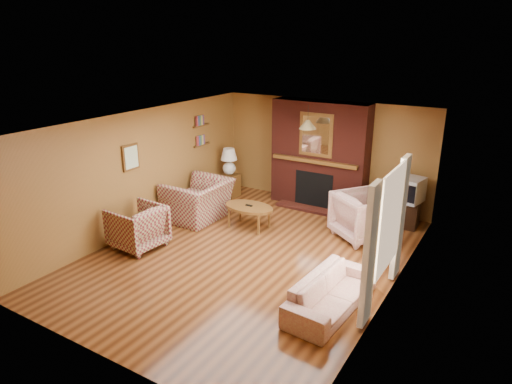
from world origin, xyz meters
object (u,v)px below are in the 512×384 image
Objects in this scene: floral_sofa at (331,293)px; coffee_table at (249,208)px; table_lamp at (229,160)px; tv_stand at (406,213)px; plaid_loveseat at (198,200)px; floral_armchair at (363,216)px; fireplace at (319,156)px; side_table at (229,185)px; plaid_armchair at (138,227)px; crt_tv at (408,189)px.

floral_sofa is 1.66× the size of coffee_table.
tv_stand is (4.15, 0.35, -0.63)m from table_lamp.
floral_armchair reaches higher than plaid_loveseat.
floral_armchair reaches higher than tv_stand.
fireplace is at bearing 70.84° from coffee_table.
side_table is at bearing 55.43° from floral_sofa.
coffee_table is 3.23m from tv_stand.
plaid_armchair is at bearing -87.33° from table_lamp.
plaid_loveseat is at bearing -131.68° from fireplace.
tv_stand is (0.56, 1.02, -0.18)m from floral_armchair.
crt_tv is at bearing -83.08° from floral_armchair.
crt_tv is at bearing 116.20° from plaid_loveseat.
crt_tv is at bearing -5.30° from fireplace.
side_table is (-3.59, 0.67, -0.18)m from floral_armchair.
side_table is 0.64m from table_lamp.
plaid_loveseat is at bearing -80.80° from side_table.
floral_sofa is at bearing -63.39° from fireplace.
plaid_armchair is 1.61× the size of tv_stand.
table_lamp is at bearing 135.91° from coffee_table.
crt_tv reaches higher than plaid_loveseat.
floral_armchair is (1.49, -1.21, -0.73)m from fireplace.
plaid_armchair reaches higher than side_table.
plaid_armchair is at bearing 72.34° from floral_armchair.
plaid_loveseat is 1.57m from side_table.
plaid_armchair is at bearing -117.44° from fireplace.
floral_sofa is 5.16m from side_table.
plaid_loveseat is at bearing -80.80° from table_lamp.
table_lamp is at bearing 25.17° from floral_armchair.
fireplace is 2.88m from plaid_loveseat.
plaid_loveseat is 1.19m from coffee_table.
plaid_armchair is at bearing -3.05° from plaid_loveseat.
side_table reaches higher than coffee_table.
coffee_table is 1.91× the size of tv_stand.
plaid_loveseat is 1.64m from table_lamp.
table_lamp is at bearing -170.43° from plaid_loveseat.
side_table is at bearing 25.17° from floral_armchair.
floral_sofa is at bearing -39.17° from table_lamp.
coffee_table is (1.18, 0.16, 0.00)m from plaid_loveseat.
plaid_loveseat is at bearing -156.00° from tv_stand.
tv_stand reaches higher than coffee_table.
table_lamp is (-4.00, 3.26, 0.66)m from floral_sofa.
coffee_table is at bearing 97.90° from plaid_loveseat.
floral_armchair is 3.66m from side_table.
coffee_table is 1.67× the size of crt_tv.
tv_stand is (3.90, 1.89, -0.14)m from plaid_loveseat.
tv_stand is at bearing 90.00° from crt_tv.
floral_sofa is (3.85, -0.04, -0.15)m from plaid_armchair.
crt_tv is at bearing 2.21° from floral_sofa.
plaid_armchair is 0.51× the size of floral_sofa.
table_lamp is 4.21m from tv_stand.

